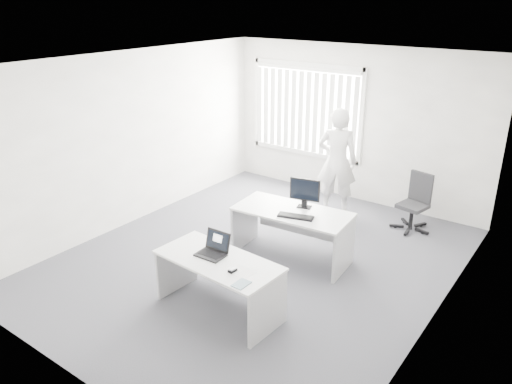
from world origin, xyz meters
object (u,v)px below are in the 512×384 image
Objects in this scene: desk_far at (292,224)px; monitor at (305,193)px; laptop at (210,246)px; office_chair at (413,212)px; person at (337,161)px; desk_near at (219,274)px.

desk_far is 0.48m from monitor.
monitor is (0.07, 0.20, 0.43)m from desk_far.
laptop is at bearing -99.86° from desk_far.
desk_far is 1.81× the size of office_chair.
desk_far is 1.93m from person.
desk_far is (0.01, 1.61, 0.04)m from desk_near.
desk_near is 1.61m from desk_far.
desk_near is at bearing -95.30° from desk_far.
laptop reaches higher than desk_near.
desk_near is 1.67× the size of office_chair.
office_chair is 1.51m from person.
office_chair is at bearing 76.58° from desk_near.
desk_far is 4.95× the size of laptop.
office_chair is (1.10, 3.60, -0.21)m from desk_near.
monitor reaches higher than desk_far.
person reaches higher than monitor.
desk_far is 1.63m from laptop.
office_chair is at bearing 56.69° from desk_far.
person is at bearing 87.03° from monitor.
office_chair is 0.51× the size of person.
desk_near is 4.58× the size of laptop.
monitor is at bearing 65.83° from desk_far.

